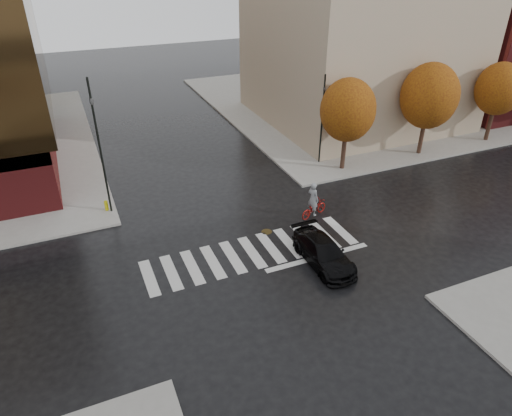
{
  "coord_description": "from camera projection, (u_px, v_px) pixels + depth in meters",
  "views": [
    {
      "loc": [
        -7.63,
        -17.84,
        14.28
      ],
      "look_at": [
        0.69,
        1.57,
        2.0
      ],
      "focal_mm": 32.0,
      "sensor_mm": 36.0,
      "label": 1
    }
  ],
  "objects": [
    {
      "name": "ground",
      "position": [
        256.0,
        257.0,
        23.95
      ],
      "size": [
        120.0,
        120.0,
        0.0
      ],
      "primitive_type": "plane",
      "color": "black",
      "rests_on": "ground"
    },
    {
      "name": "sidewalk_ne",
      "position": [
        361.0,
        100.0,
        47.76
      ],
      "size": [
        30.0,
        30.0,
        0.15
      ],
      "primitive_type": "cube",
      "color": "gray",
      "rests_on": "ground"
    },
    {
      "name": "crosswalk",
      "position": [
        252.0,
        252.0,
        24.35
      ],
      "size": [
        12.0,
        3.0,
        0.01
      ],
      "primitive_type": "cube",
      "color": "silver",
      "rests_on": "ground"
    },
    {
      "name": "building_ne_tan",
      "position": [
        361.0,
        13.0,
        38.66
      ],
      "size": [
        16.0,
        16.0,
        18.0
      ],
      "primitive_type": "cube",
      "color": "tan",
      "rests_on": "sidewalk_ne"
    },
    {
      "name": "building_ne_brick",
      "position": [
        503.0,
        28.0,
        44.32
      ],
      "size": [
        14.0,
        14.0,
        14.0
      ],
      "primitive_type": "cube",
      "color": "#5E1617",
      "rests_on": "sidewalk_ne"
    },
    {
      "name": "tree_ne_a",
      "position": [
        348.0,
        110.0,
        31.0
      ],
      "size": [
        3.8,
        3.8,
        6.5
      ],
      "color": "black",
      "rests_on": "sidewalk_ne"
    },
    {
      "name": "tree_ne_b",
      "position": [
        429.0,
        96.0,
        33.3
      ],
      "size": [
        4.2,
        4.2,
        6.89
      ],
      "color": "black",
      "rests_on": "sidewalk_ne"
    },
    {
      "name": "tree_ne_c",
      "position": [
        499.0,
        89.0,
        35.81
      ],
      "size": [
        3.6,
        3.6,
        6.31
      ],
      "color": "black",
      "rests_on": "sidewalk_ne"
    },
    {
      "name": "sedan",
      "position": [
        323.0,
        253.0,
        23.22
      ],
      "size": [
        1.85,
        4.47,
        1.29
      ],
      "primitive_type": "imported",
      "rotation": [
        0.0,
        0.0,
        0.01
      ],
      "color": "black",
      "rests_on": "ground"
    },
    {
      "name": "cyclist",
      "position": [
        314.0,
        205.0,
        27.2
      ],
      "size": [
        2.1,
        1.26,
        2.26
      ],
      "rotation": [
        0.0,
        0.0,
        1.88
      ],
      "color": "maroon",
      "rests_on": "ground"
    },
    {
      "name": "traffic_light_nw",
      "position": [
        98.0,
        138.0,
        25.46
      ],
      "size": [
        0.23,
        0.2,
        8.1
      ],
      "rotation": [
        0.0,
        0.0,
        -1.73
      ],
      "color": "black",
      "rests_on": "sidewalk_nw"
    },
    {
      "name": "traffic_light_ne",
      "position": [
        322.0,
        115.0,
        32.28
      ],
      "size": [
        0.15,
        0.17,
        6.48
      ],
      "rotation": [
        0.0,
        0.0,
        3.05
      ],
      "color": "black",
      "rests_on": "sidewalk_ne"
    },
    {
      "name": "fire_hydrant",
      "position": [
        106.0,
        205.0,
        27.73
      ],
      "size": [
        0.24,
        0.24,
        0.66
      ],
      "color": "#D4C70C",
      "rests_on": "sidewalk_nw"
    },
    {
      "name": "manhole",
      "position": [
        267.0,
        232.0,
        26.07
      ],
      "size": [
        0.64,
        0.64,
        0.01
      ],
      "primitive_type": "cylinder",
      "rotation": [
        0.0,
        0.0,
        -0.05
      ],
      "color": "#48391A",
      "rests_on": "ground"
    }
  ]
}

